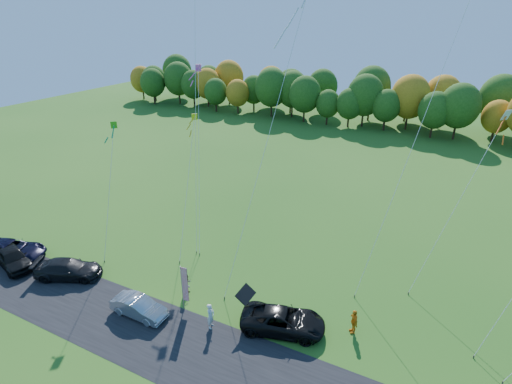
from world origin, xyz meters
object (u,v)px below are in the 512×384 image
at_px(person_east, 354,321).
at_px(feather_flag, 184,284).
at_px(silver_sedan, 139,307).
at_px(black_suv, 283,320).

bearing_deg(person_east, feather_flag, -107.10).
bearing_deg(person_east, silver_sedan, -102.68).
bearing_deg(silver_sedan, feather_flag, -54.20).
height_order(silver_sedan, person_east, person_east).
height_order(person_east, feather_flag, feather_flag).
bearing_deg(feather_flag, person_east, 16.02).
relative_size(black_suv, feather_flag, 1.52).
bearing_deg(feather_flag, silver_sedan, -143.53).
height_order(silver_sedan, feather_flag, feather_flag).
height_order(black_suv, person_east, person_east).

